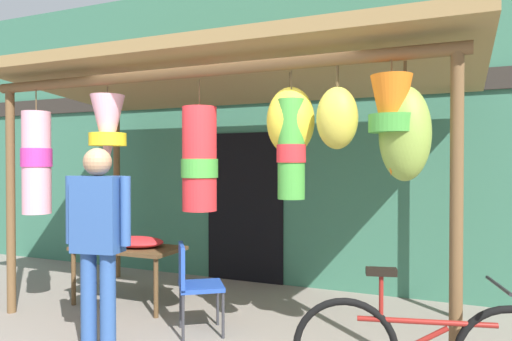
{
  "coord_description": "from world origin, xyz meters",
  "views": [
    {
      "loc": [
        1.96,
        -3.17,
        1.59
      ],
      "look_at": [
        0.16,
        1.01,
        1.52
      ],
      "focal_mm": 32.98,
      "sensor_mm": 36.0,
      "label": 1
    }
  ],
  "objects_px": {
    "display_table": "(128,253)",
    "flower_heap_on_table": "(137,242)",
    "folding_chair": "(193,280)",
    "vendor_in_orange": "(98,232)"
  },
  "relations": [
    {
      "from": "flower_heap_on_table",
      "to": "vendor_in_orange",
      "type": "distance_m",
      "value": 1.36
    },
    {
      "from": "flower_heap_on_table",
      "to": "folding_chair",
      "type": "relative_size",
      "value": 0.78
    },
    {
      "from": "display_table",
      "to": "flower_heap_on_table",
      "type": "height_order",
      "value": "flower_heap_on_table"
    },
    {
      "from": "display_table",
      "to": "folding_chair",
      "type": "height_order",
      "value": "folding_chair"
    },
    {
      "from": "display_table",
      "to": "folding_chair",
      "type": "distance_m",
      "value": 1.24
    },
    {
      "from": "flower_heap_on_table",
      "to": "vendor_in_orange",
      "type": "height_order",
      "value": "vendor_in_orange"
    },
    {
      "from": "flower_heap_on_table",
      "to": "vendor_in_orange",
      "type": "relative_size",
      "value": 0.38
    },
    {
      "from": "display_table",
      "to": "vendor_in_orange",
      "type": "xyz_separation_m",
      "value": [
        0.64,
        -1.19,
        0.44
      ]
    },
    {
      "from": "folding_chair",
      "to": "vendor_in_orange",
      "type": "bearing_deg",
      "value": -125.25
    },
    {
      "from": "vendor_in_orange",
      "to": "flower_heap_on_table",
      "type": "bearing_deg",
      "value": 113.74
    }
  ]
}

